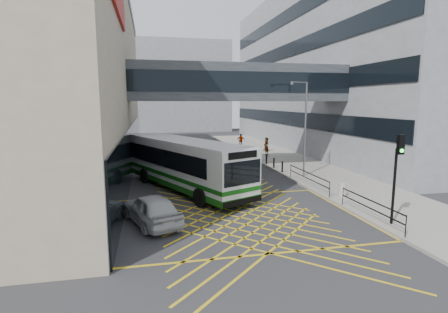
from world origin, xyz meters
TOP-DOWN VIEW (x-y plane):
  - ground at (0.00, 0.00)m, footprint 120.00×120.00m
  - building_right at (23.98, 24.00)m, footprint 24.09×44.00m
  - building_far at (-2.00, 60.00)m, footprint 28.00×16.00m
  - skybridge at (3.00, 12.00)m, footprint 20.00×4.10m
  - pavement at (9.00, 15.00)m, footprint 6.00×54.00m
  - box_junction at (0.00, 0.00)m, footprint 12.00×9.00m
  - bus at (-2.21, 6.60)m, footprint 7.66×12.21m
  - car_white at (-4.50, -0.01)m, footprint 3.54×5.26m
  - car_dark at (1.09, 11.63)m, footprint 3.27×4.68m
  - car_silver at (0.78, 13.64)m, footprint 3.06×4.98m
  - traffic_light at (6.75, -2.96)m, footprint 0.30×0.50m
  - street_lamp at (7.21, 8.22)m, footprint 1.64×0.67m
  - litter_bin at (7.04, 2.05)m, footprint 0.47×0.47m
  - kerb_railings at (6.15, 1.78)m, footprint 0.05×12.54m
  - bollards at (6.25, 15.00)m, footprint 0.14×10.14m
  - pedestrian_a at (8.05, 19.26)m, footprint 0.92×0.90m
  - pedestrian_b at (9.10, 22.29)m, footprint 0.85×0.58m
  - pedestrian_c at (7.02, 26.27)m, footprint 1.14×0.89m

SIDE VIEW (x-z plane):
  - ground at x=0.00m, z-range 0.00..0.00m
  - box_junction at x=0.00m, z-range 0.00..0.01m
  - pavement at x=9.00m, z-range 0.00..0.16m
  - litter_bin at x=7.04m, z-range 0.16..0.98m
  - bollards at x=6.25m, z-range 0.16..1.06m
  - car_dark at x=1.09m, z-range 0.00..1.37m
  - car_silver at x=0.78m, z-range 0.00..1.44m
  - car_white at x=-4.50m, z-range 0.00..1.55m
  - kerb_railings at x=6.15m, z-range 0.38..1.38m
  - pedestrian_b at x=9.10m, z-range 0.16..1.77m
  - pedestrian_c at x=7.02m, z-range 0.16..1.91m
  - pedestrian_a at x=8.05m, z-range 0.16..2.05m
  - bus at x=-2.21m, z-range 0.12..3.54m
  - traffic_light at x=6.75m, z-range 0.81..5.12m
  - street_lamp at x=7.21m, z-range 0.67..7.96m
  - skybridge at x=3.00m, z-range 6.00..9.00m
  - building_far at x=-2.00m, z-range 0.00..18.00m
  - building_right at x=23.98m, z-range 0.00..20.00m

